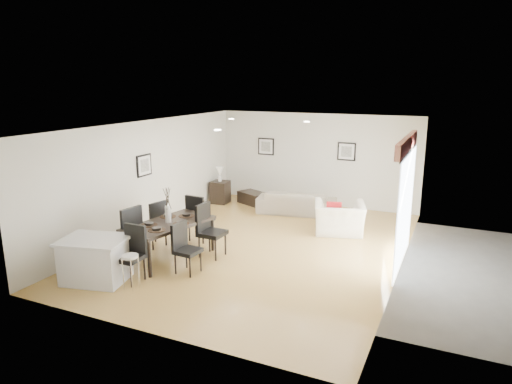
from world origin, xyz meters
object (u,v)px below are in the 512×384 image
at_px(side_table, 220,192).
at_px(dining_chair_efar, 208,227).
at_px(dining_table, 169,226).
at_px(dining_chair_foot, 198,216).
at_px(dining_chair_wnear, 128,231).
at_px(dining_chair_wfar, 156,221).
at_px(sofa, 297,202).
at_px(dining_chair_enear, 184,245).
at_px(kitchen_island, 95,260).
at_px(dining_chair_head, 132,250).
at_px(armchair, 339,218).
at_px(coffee_table, 253,198).
at_px(bar_stool, 130,260).

bearing_deg(side_table, dining_chair_efar, -64.42).
xyz_separation_m(dining_table, dining_chair_foot, (-0.01, 1.16, -0.09)).
relative_size(dining_chair_wnear, dining_chair_wfar, 1.11).
distance_m(sofa, side_table, 2.49).
xyz_separation_m(dining_table, dining_chair_efar, (0.66, 0.47, -0.07)).
distance_m(dining_chair_enear, kitchen_island, 1.63).
bearing_deg(dining_chair_head, kitchen_island, -151.10).
xyz_separation_m(sofa, dining_chair_wfar, (-1.94, -3.81, 0.27)).
bearing_deg(armchair, dining_chair_wnear, 28.58).
height_order(armchair, dining_chair_efar, dining_chair_efar).
bearing_deg(coffee_table, sofa, 9.36).
relative_size(dining_chair_wfar, kitchen_island, 0.78).
height_order(dining_table, bar_stool, dining_table).
xyz_separation_m(coffee_table, bar_stool, (0.47, -6.16, 0.37)).
height_order(dining_chair_wfar, coffee_table, dining_chair_wfar).
bearing_deg(armchair, side_table, -35.36).
distance_m(dining_chair_wnear, coffee_table, 5.20).
relative_size(dining_chair_wfar, dining_chair_efar, 0.93).
bearing_deg(dining_chair_wnear, bar_stool, 49.34).
bearing_deg(kitchen_island, dining_chair_efar, 44.03).
relative_size(kitchen_island, bar_stool, 2.12).
distance_m(dining_chair_wfar, side_table, 3.96).
xyz_separation_m(dining_chair_enear, coffee_table, (-0.92, 5.14, -0.37)).
distance_m(armchair, dining_chair_wnear, 4.94).
xyz_separation_m(armchair, dining_chair_enear, (-2.13, -3.50, 0.17)).
distance_m(dining_table, side_table, 4.54).
relative_size(sofa, dining_chair_foot, 1.97).
relative_size(sofa, dining_chair_head, 2.07).
bearing_deg(dining_chair_head, dining_table, 91.16).
height_order(sofa, coffee_table, sofa).
height_order(dining_chair_efar, dining_chair_foot, dining_chair_efar).
bearing_deg(dining_chair_head, dining_chair_foot, 91.33).
relative_size(sofa, dining_chair_efar, 1.92).
bearing_deg(dining_chair_wfar, dining_chair_enear, 70.10).
bearing_deg(dining_chair_head, sofa, 77.83).
height_order(coffee_table, bar_stool, bar_stool).
height_order(kitchen_island, bar_stool, kitchen_island).
distance_m(armchair, dining_table, 4.14).
height_order(sofa, kitchen_island, kitchen_island).
bearing_deg(dining_chair_efar, dining_table, 128.11).
distance_m(sofa, armchair, 1.95).
bearing_deg(dining_chair_foot, dining_chair_head, 95.42).
xyz_separation_m(dining_chair_enear, dining_chair_efar, (-0.01, 0.94, 0.08)).
relative_size(sofa, dining_table, 1.06).
bearing_deg(kitchen_island, bar_stool, -13.32).
height_order(armchair, coffee_table, armchair).
height_order(dining_chair_wnear, dining_chair_efar, dining_chair_wnear).
xyz_separation_m(dining_chair_foot, kitchen_island, (-0.59, -2.64, -0.20)).
distance_m(dining_table, kitchen_island, 1.62).
distance_m(dining_chair_enear, bar_stool, 1.11).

